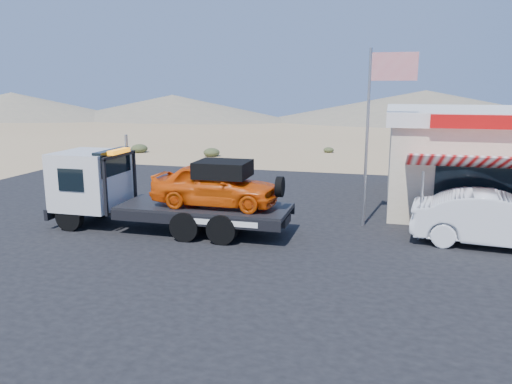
{
  "coord_description": "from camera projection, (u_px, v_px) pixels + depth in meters",
  "views": [
    {
      "loc": [
        5.37,
        -12.7,
        4.82
      ],
      "look_at": [
        1.41,
        2.29,
        1.5
      ],
      "focal_mm": 35.0,
      "sensor_mm": 36.0,
      "label": 1
    }
  ],
  "objects": [
    {
      "name": "tow_truck",
      "position": [
        163.0,
        188.0,
        16.69
      ],
      "size": [
        8.05,
        2.39,
        2.69
      ],
      "color": "black",
      "rests_on": "asphalt_lot"
    },
    {
      "name": "distant_hills",
      "position": [
        275.0,
        107.0,
        68.53
      ],
      "size": [
        126.0,
        48.0,
        4.2
      ],
      "color": "#726B59",
      "rests_on": "ground"
    },
    {
      "name": "white_sedan",
      "position": [
        497.0,
        220.0,
        15.06
      ],
      "size": [
        5.12,
        2.21,
        1.64
      ],
      "primitive_type": "imported",
      "rotation": [
        0.0,
        0.0,
        1.47
      ],
      "color": "silver",
      "rests_on": "asphalt_lot"
    },
    {
      "name": "desert_scrub",
      "position": [
        26.0,
        173.0,
        26.38
      ],
      "size": [
        21.87,
        31.54,
        0.65
      ],
      "color": "#333C20",
      "rests_on": "ground"
    },
    {
      "name": "asphalt_lot",
      "position": [
        278.0,
        232.0,
        16.69
      ],
      "size": [
        32.0,
        24.0,
        0.02
      ],
      "primitive_type": "cube",
      "color": "black",
      "rests_on": "ground"
    },
    {
      "name": "ground",
      "position": [
        188.0,
        256.0,
        14.35
      ],
      "size": [
        120.0,
        120.0,
        0.0
      ],
      "primitive_type": "plane",
      "color": "#9F845A",
      "rests_on": "ground"
    },
    {
      "name": "flagpole",
      "position": [
        375.0,
        118.0,
        16.59
      ],
      "size": [
        1.55,
        0.1,
        6.0
      ],
      "color": "#99999E",
      "rests_on": "asphalt_lot"
    }
  ]
}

